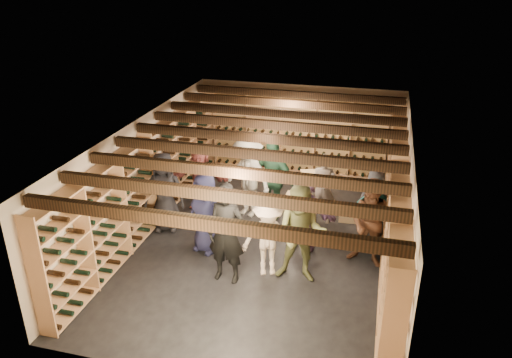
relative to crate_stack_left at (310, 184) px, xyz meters
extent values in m
plane|color=black|center=(-0.61, -2.27, -0.34)|extent=(8.00, 8.00, 0.00)
cube|color=#C6B29A|center=(-0.61, 1.73, 0.86)|extent=(5.50, 0.02, 2.40)
cube|color=#C6B29A|center=(-0.61, -6.27, 0.86)|extent=(5.50, 0.02, 2.40)
cube|color=#C6B29A|center=(-3.36, -2.27, 0.86)|extent=(0.02, 8.00, 2.40)
cube|color=#C6B29A|center=(2.14, -2.27, 0.86)|extent=(0.02, 8.00, 2.40)
cube|color=beige|center=(-0.61, -2.27, 2.06)|extent=(5.50, 8.00, 0.01)
cube|color=black|center=(-0.61, -5.77, 1.92)|extent=(5.40, 0.12, 0.18)
cube|color=black|center=(-0.61, -4.90, 1.92)|extent=(5.40, 0.12, 0.18)
cube|color=black|center=(-0.61, -4.02, 1.92)|extent=(5.40, 0.12, 0.18)
cube|color=black|center=(-0.61, -3.15, 1.92)|extent=(5.40, 0.12, 0.18)
cube|color=black|center=(-0.61, -2.27, 1.92)|extent=(5.40, 0.12, 0.18)
cube|color=black|center=(-0.61, -1.40, 1.92)|extent=(5.40, 0.12, 0.18)
cube|color=black|center=(-0.61, -0.52, 1.92)|extent=(5.40, 0.12, 0.18)
cube|color=black|center=(-0.61, 0.35, 1.92)|extent=(5.40, 0.12, 0.18)
cube|color=black|center=(-0.61, 1.23, 1.92)|extent=(5.40, 0.12, 0.18)
cube|color=tan|center=(-3.18, -2.27, 0.73)|extent=(0.32, 7.50, 2.15)
cube|color=tan|center=(1.96, -2.27, 0.73)|extent=(0.32, 7.50, 2.15)
cube|color=tan|center=(-0.61, 1.56, 0.73)|extent=(4.70, 0.30, 2.15)
cube|color=tan|center=(0.00, 0.00, -0.25)|extent=(0.58, 0.47, 0.17)
cube|color=tan|center=(0.00, 0.00, -0.08)|extent=(0.58, 0.47, 0.17)
cube|color=tan|center=(0.00, 0.00, 0.09)|extent=(0.58, 0.47, 0.17)
cube|color=tan|center=(0.00, 0.00, 0.26)|extent=(0.58, 0.47, 0.17)
cube|color=tan|center=(-0.16, -0.97, -0.25)|extent=(0.50, 0.33, 0.17)
cube|color=tan|center=(-0.16, -0.97, -0.08)|extent=(0.50, 0.33, 0.17)
cube|color=tan|center=(-0.16, -0.97, 0.09)|extent=(0.50, 0.33, 0.17)
cube|color=tan|center=(1.08, -0.97, -0.25)|extent=(0.52, 0.36, 0.17)
imported|color=black|center=(-2.79, -2.36, 0.54)|extent=(0.96, 0.73, 1.77)
imported|color=black|center=(-0.93, -3.83, 0.61)|extent=(0.73, 0.51, 1.90)
imported|color=brown|center=(0.37, -3.50, 0.61)|extent=(0.93, 0.73, 1.90)
imported|color=#C7AF9B|center=(-0.25, -3.46, 0.42)|extent=(1.11, 0.85, 1.52)
imported|color=#21747A|center=(1.57, -2.11, 0.44)|extent=(0.97, 0.56, 1.56)
imported|color=brown|center=(-2.41, -1.20, 0.42)|extent=(1.44, 0.58, 1.52)
imported|color=#202146|center=(-1.64, -2.96, 0.49)|extent=(0.95, 0.79, 1.66)
imported|color=gray|center=(0.46, -1.18, 0.46)|extent=(0.61, 0.43, 1.60)
imported|color=#4F2E1E|center=(1.57, -2.66, 0.55)|extent=(1.00, 0.86, 1.77)
imported|color=#B8B5A7|center=(-1.25, -1.27, 0.61)|extent=(1.41, 1.11, 1.91)
imported|color=#234A35|center=(-0.70, -1.22, 0.59)|extent=(1.18, 0.79, 1.86)
imported|color=slate|center=(0.20, -2.34, 0.47)|extent=(1.58, 0.84, 1.62)
imported|color=#2E2D32|center=(1.57, -1.56, 0.41)|extent=(0.83, 0.64, 1.50)
camera|label=1|loc=(1.53, -11.18, 5.12)|focal=35.00mm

